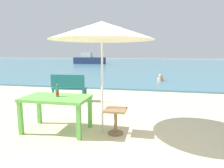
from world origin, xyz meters
TOP-DOWN VIEW (x-y plane):
  - ground_plane at (0.00, 0.00)m, footprint 120.00×120.00m
  - sea_water at (0.00, 30.00)m, footprint 120.00×50.00m
  - picnic_table_green at (-1.20, 0.05)m, footprint 1.40×0.80m
  - beer_bottle_amber at (-1.18, 0.07)m, footprint 0.07×0.07m
  - patio_umbrella at (-0.21, 0.18)m, footprint 2.10×2.10m
  - side_table_wood at (0.08, 0.15)m, footprint 0.44×0.44m
  - bench_teal_center at (-2.07, 2.59)m, footprint 1.22×0.44m
  - swimmer_person at (1.25, 7.98)m, footprint 0.34×0.34m
  - boat_sailboat at (-8.86, 25.08)m, footprint 4.81×1.31m

SIDE VIEW (x-z plane):
  - ground_plane at x=0.00m, z-range 0.00..0.00m
  - sea_water at x=0.00m, z-range 0.00..0.08m
  - swimmer_person at x=1.25m, z-range 0.03..0.44m
  - side_table_wood at x=0.08m, z-range 0.08..0.62m
  - bench_teal_center at x=-2.07m, z-range 0.07..1.02m
  - picnic_table_green at x=-1.20m, z-range 0.27..1.03m
  - boat_sailboat at x=-8.86m, z-range -0.17..1.58m
  - beer_bottle_amber at x=-1.18m, z-range 0.72..0.99m
  - patio_umbrella at x=-0.21m, z-range 0.97..3.27m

